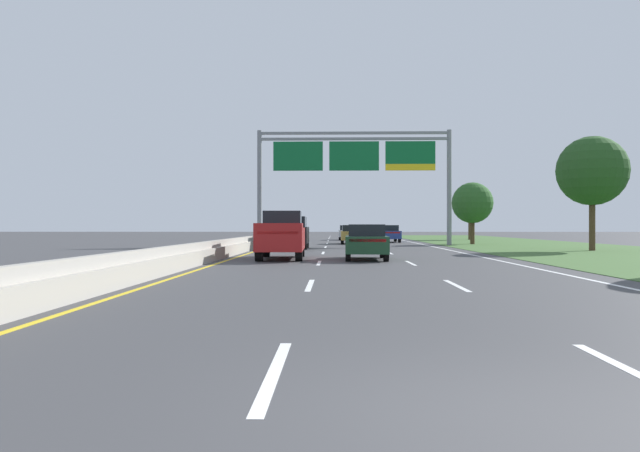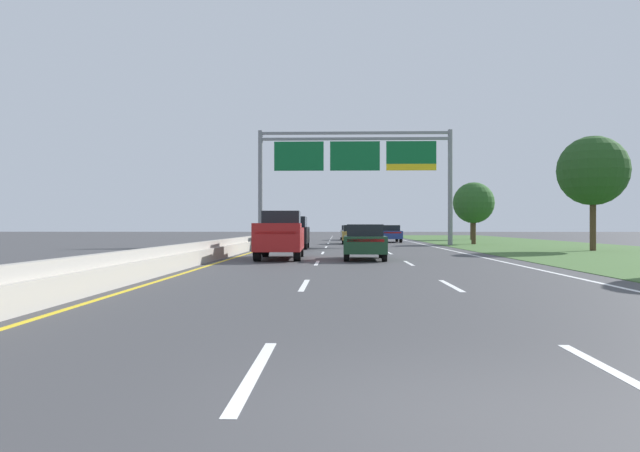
{
  "view_description": "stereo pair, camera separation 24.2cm",
  "coord_description": "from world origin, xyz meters",
  "px_view_note": "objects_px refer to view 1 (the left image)",
  "views": [
    {
      "loc": [
        -1.23,
        -4.63,
        1.51
      ],
      "look_at": [
        -2.1,
        31.78,
        1.5
      ],
      "focal_mm": 33.53,
      "sensor_mm": 36.0,
      "label": 1
    },
    {
      "loc": [
        -0.99,
        -4.62,
        1.51
      ],
      "look_at": [
        -2.1,
        31.78,
        1.5
      ],
      "focal_mm": 33.53,
      "sensor_mm": 36.0,
      "label": 2
    }
  ],
  "objects_px": {
    "overhead_sign_gantry": "(354,163)",
    "car_blue_right_lane_sedan": "(389,233)",
    "pickup_truck_red": "(282,235)",
    "car_black_left_lane_suv": "(294,232)",
    "roadside_tree_mid": "(592,171)",
    "car_darkgreen_centre_lane_sedan": "(366,241)",
    "roadside_tree_distant": "(470,204)",
    "roadside_tree_far": "(472,203)",
    "car_silver_centre_lane_sedan": "(347,232)",
    "car_gold_centre_lane_sedan": "(352,234)"
  },
  "relations": [
    {
      "from": "overhead_sign_gantry",
      "to": "car_silver_centre_lane_sedan",
      "type": "height_order",
      "value": "overhead_sign_gantry"
    },
    {
      "from": "roadside_tree_distant",
      "to": "car_silver_centre_lane_sedan",
      "type": "bearing_deg",
      "value": -177.01
    },
    {
      "from": "car_silver_centre_lane_sedan",
      "to": "car_darkgreen_centre_lane_sedan",
      "type": "relative_size",
      "value": 0.99
    },
    {
      "from": "car_gold_centre_lane_sedan",
      "to": "roadside_tree_far",
      "type": "relative_size",
      "value": 0.87
    },
    {
      "from": "overhead_sign_gantry",
      "to": "car_black_left_lane_suv",
      "type": "bearing_deg",
      "value": -121.0
    },
    {
      "from": "overhead_sign_gantry",
      "to": "car_black_left_lane_suv",
      "type": "distance_m",
      "value": 9.75
    },
    {
      "from": "overhead_sign_gantry",
      "to": "car_black_left_lane_suv",
      "type": "xyz_separation_m",
      "value": [
        -4.21,
        -7.01,
        -5.3
      ]
    },
    {
      "from": "overhead_sign_gantry",
      "to": "pickup_truck_red",
      "type": "relative_size",
      "value": 2.76
    },
    {
      "from": "pickup_truck_red",
      "to": "car_blue_right_lane_sedan",
      "type": "height_order",
      "value": "pickup_truck_red"
    },
    {
      "from": "overhead_sign_gantry",
      "to": "roadside_tree_far",
      "type": "height_order",
      "value": "overhead_sign_gantry"
    },
    {
      "from": "overhead_sign_gantry",
      "to": "car_blue_right_lane_sedan",
      "type": "relative_size",
      "value": 3.39
    },
    {
      "from": "car_gold_centre_lane_sedan",
      "to": "overhead_sign_gantry",
      "type": "bearing_deg",
      "value": -178.99
    },
    {
      "from": "car_darkgreen_centre_lane_sedan",
      "to": "pickup_truck_red",
      "type": "bearing_deg",
      "value": 84.15
    },
    {
      "from": "roadside_tree_mid",
      "to": "car_silver_centre_lane_sedan",
      "type": "bearing_deg",
      "value": 117.33
    },
    {
      "from": "roadside_tree_far",
      "to": "car_silver_centre_lane_sedan",
      "type": "bearing_deg",
      "value": 123.97
    },
    {
      "from": "car_silver_centre_lane_sedan",
      "to": "car_blue_right_lane_sedan",
      "type": "relative_size",
      "value": 0.99
    },
    {
      "from": "car_blue_right_lane_sedan",
      "to": "roadside_tree_distant",
      "type": "bearing_deg",
      "value": -47.29
    },
    {
      "from": "car_gold_centre_lane_sedan",
      "to": "roadside_tree_far",
      "type": "height_order",
      "value": "roadside_tree_far"
    },
    {
      "from": "car_darkgreen_centre_lane_sedan",
      "to": "roadside_tree_mid",
      "type": "bearing_deg",
      "value": -54.32
    },
    {
      "from": "car_blue_right_lane_sedan",
      "to": "roadside_tree_far",
      "type": "height_order",
      "value": "roadside_tree_far"
    },
    {
      "from": "car_black_left_lane_suv",
      "to": "roadside_tree_mid",
      "type": "distance_m",
      "value": 18.81
    },
    {
      "from": "car_blue_right_lane_sedan",
      "to": "roadside_tree_distant",
      "type": "relative_size",
      "value": 0.8
    },
    {
      "from": "car_gold_centre_lane_sedan",
      "to": "roadside_tree_mid",
      "type": "distance_m",
      "value": 20.11
    },
    {
      "from": "car_black_left_lane_suv",
      "to": "car_darkgreen_centre_lane_sedan",
      "type": "xyz_separation_m",
      "value": [
        4.11,
        -12.5,
        -0.28
      ]
    },
    {
      "from": "car_gold_centre_lane_sedan",
      "to": "roadside_tree_far",
      "type": "distance_m",
      "value": 10.19
    },
    {
      "from": "car_blue_right_lane_sedan",
      "to": "roadside_tree_distant",
      "type": "distance_m",
      "value": 13.59
    },
    {
      "from": "car_silver_centre_lane_sedan",
      "to": "car_blue_right_lane_sedan",
      "type": "height_order",
      "value": "same"
    },
    {
      "from": "car_blue_right_lane_sedan",
      "to": "overhead_sign_gantry",
      "type": "bearing_deg",
      "value": 157.37
    },
    {
      "from": "car_black_left_lane_suv",
      "to": "car_blue_right_lane_sedan",
      "type": "height_order",
      "value": "car_black_left_lane_suv"
    },
    {
      "from": "pickup_truck_red",
      "to": "roadside_tree_distant",
      "type": "bearing_deg",
      "value": -26.1
    },
    {
      "from": "car_blue_right_lane_sedan",
      "to": "roadside_tree_distant",
      "type": "height_order",
      "value": "roadside_tree_distant"
    },
    {
      "from": "car_black_left_lane_suv",
      "to": "roadside_tree_far",
      "type": "bearing_deg",
      "value": -55.6
    },
    {
      "from": "overhead_sign_gantry",
      "to": "car_darkgreen_centre_lane_sedan",
      "type": "xyz_separation_m",
      "value": [
        -0.11,
        -19.52,
        -5.59
      ]
    },
    {
      "from": "roadside_tree_mid",
      "to": "pickup_truck_red",
      "type": "bearing_deg",
      "value": -153.17
    },
    {
      "from": "car_gold_centre_lane_sedan",
      "to": "car_silver_centre_lane_sedan",
      "type": "relative_size",
      "value": 1.0
    },
    {
      "from": "car_black_left_lane_suv",
      "to": "car_darkgreen_centre_lane_sedan",
      "type": "distance_m",
      "value": 13.16
    },
    {
      "from": "overhead_sign_gantry",
      "to": "roadside_tree_distant",
      "type": "distance_m",
      "value": 22.41
    },
    {
      "from": "overhead_sign_gantry",
      "to": "car_darkgreen_centre_lane_sedan",
      "type": "distance_m",
      "value": 20.3
    },
    {
      "from": "car_black_left_lane_suv",
      "to": "car_blue_right_lane_sedan",
      "type": "distance_m",
      "value": 17.67
    },
    {
      "from": "pickup_truck_red",
      "to": "car_blue_right_lane_sedan",
      "type": "distance_m",
      "value": 28.88
    },
    {
      "from": "car_blue_right_lane_sedan",
      "to": "pickup_truck_red",
      "type": "bearing_deg",
      "value": 163.9
    },
    {
      "from": "car_gold_centre_lane_sedan",
      "to": "car_silver_centre_lane_sedan",
      "type": "xyz_separation_m",
      "value": [
        -0.08,
        13.51,
        0.0
      ]
    },
    {
      "from": "car_black_left_lane_suv",
      "to": "roadside_tree_far",
      "type": "height_order",
      "value": "roadside_tree_far"
    },
    {
      "from": "car_gold_centre_lane_sedan",
      "to": "roadside_tree_far",
      "type": "bearing_deg",
      "value": -96.62
    },
    {
      "from": "car_gold_centre_lane_sedan",
      "to": "car_blue_right_lane_sedan",
      "type": "xyz_separation_m",
      "value": [
        3.55,
        5.01,
        0.0
      ]
    },
    {
      "from": "car_gold_centre_lane_sedan",
      "to": "roadside_tree_distant",
      "type": "relative_size",
      "value": 0.8
    },
    {
      "from": "car_blue_right_lane_sedan",
      "to": "roadside_tree_distant",
      "type": "xyz_separation_m",
      "value": [
        9.53,
        9.18,
        3.07
      ]
    },
    {
      "from": "car_darkgreen_centre_lane_sedan",
      "to": "roadside_tree_mid",
      "type": "height_order",
      "value": "roadside_tree_mid"
    },
    {
      "from": "pickup_truck_red",
      "to": "car_black_left_lane_suv",
      "type": "xyz_separation_m",
      "value": [
        -0.28,
        12.01,
        0.02
      ]
    },
    {
      "from": "car_gold_centre_lane_sedan",
      "to": "roadside_tree_distant",
      "type": "height_order",
      "value": "roadside_tree_distant"
    }
  ]
}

